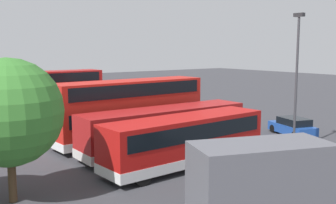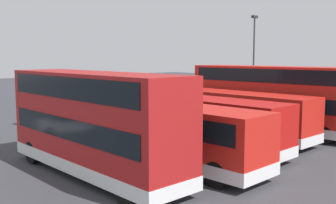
{
  "view_description": "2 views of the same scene",
  "coord_description": "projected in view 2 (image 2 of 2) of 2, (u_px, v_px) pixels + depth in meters",
  "views": [
    {
      "loc": [
        -28.42,
        25.13,
        6.91
      ],
      "look_at": [
        1.64,
        2.74,
        1.8
      ],
      "focal_mm": 42.91,
      "sensor_mm": 36.0,
      "label": 1
    },
    {
      "loc": [
        19.82,
        25.29,
        5.24
      ],
      "look_at": [
        -0.15,
        3.44,
        1.79
      ],
      "focal_mm": 42.1,
      "sensor_mm": 36.0,
      "label": 2
    }
  ],
  "objects": [
    {
      "name": "bus_single_deck_fourth",
      "position": [
        235.0,
        113.0,
        25.22
      ],
      "size": [
        2.7,
        10.65,
        2.95
      ],
      "color": "red",
      "rests_on": "ground"
    },
    {
      "name": "ground_plane",
      "position": [
        139.0,
        120.0,
        32.43
      ],
      "size": [
        140.0,
        140.0,
        0.0
      ],
      "primitive_type": "plane",
      "color": "#38383D"
    },
    {
      "name": "bus_single_deck_second",
      "position": [
        294.0,
        104.0,
        30.1
      ],
      "size": [
        2.7,
        12.02,
        2.95
      ],
      "color": "#A51919",
      "rests_on": "ground"
    },
    {
      "name": "bus_double_decker_third",
      "position": [
        270.0,
        97.0,
        27.18
      ],
      "size": [
        3.06,
        11.78,
        4.55
      ],
      "color": "red",
      "rests_on": "ground"
    },
    {
      "name": "bus_double_decker_seventh",
      "position": [
        94.0,
        121.0,
        17.08
      ],
      "size": [
        2.73,
        10.51,
        4.55
      ],
      "color": "#A51919",
      "rests_on": "ground"
    },
    {
      "name": "lamp_post_tall",
      "position": [
        254.0,
        56.0,
        38.2
      ],
      "size": [
        0.7,
        0.3,
        9.12
      ],
      "color": "#38383D",
      "rests_on": "ground"
    },
    {
      "name": "bus_single_deck_near_end",
      "position": [
        327.0,
        101.0,
        31.61
      ],
      "size": [
        3.01,
        10.67,
        2.95
      ],
      "color": "#B71411",
      "rests_on": "ground"
    },
    {
      "name": "car_hatchback_silver",
      "position": [
        203.0,
        102.0,
        39.62
      ],
      "size": [
        4.38,
        2.88,
        1.43
      ],
      "color": "#1E479E",
      "rests_on": "ground"
    },
    {
      "name": "bus_single_deck_sixth",
      "position": [
        159.0,
        129.0,
        19.57
      ],
      "size": [
        2.99,
        12.06,
        2.95
      ],
      "color": "red",
      "rests_on": "ground"
    },
    {
      "name": "waste_bin_yellow",
      "position": [
        22.0,
        119.0,
        30.14
      ],
      "size": [
        0.6,
        0.6,
        0.95
      ],
      "primitive_type": "cylinder",
      "color": "#333338",
      "rests_on": "ground"
    },
    {
      "name": "bus_single_deck_fifth",
      "position": [
        200.0,
        121.0,
        22.0
      ],
      "size": [
        2.88,
        10.62,
        2.95
      ],
      "color": "#B71411",
      "rests_on": "ground"
    }
  ]
}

